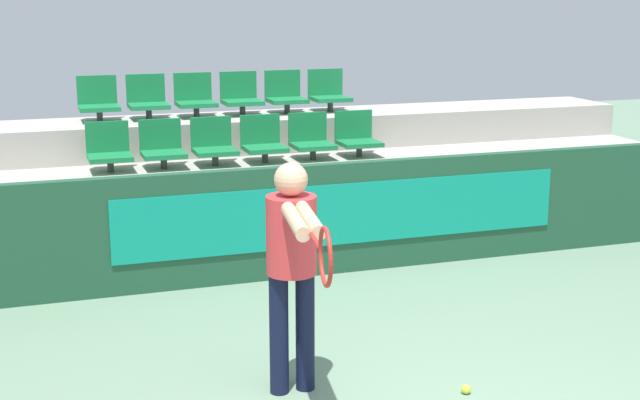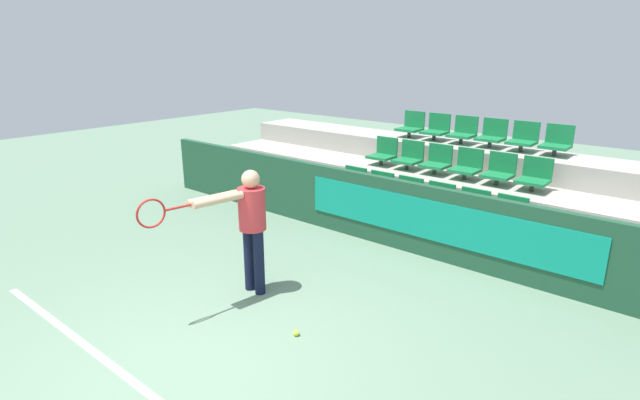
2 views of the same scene
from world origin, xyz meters
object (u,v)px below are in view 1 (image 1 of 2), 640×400
object	(u,v)px
stadium_chair_0	(122,208)
stadium_chair_5	(391,188)
stadium_chair_15	(241,96)
stadium_chair_6	(109,150)
stadium_chair_1	(180,204)
stadium_chair_12	(98,102)
stadium_chair_10	(311,139)
stadium_chair_17	(328,93)
stadium_chair_4	(341,192)
stadium_chair_7	(162,147)
stadium_chair_11	(357,137)
stadium_chair_8	(214,144)
stadium_chair_3	(289,196)
stadium_chair_16	(285,95)
stadium_chair_9	(263,142)
tennis_player	(293,254)
stadium_chair_14	(195,98)
stadium_chair_2	(236,200)
tennis_ball	(466,389)
stadium_chair_13	(147,100)

from	to	relation	value
stadium_chair_0	stadium_chair_5	size ratio (longest dim) A/B	1.00
stadium_chair_0	stadium_chair_5	world-z (taller)	same
stadium_chair_15	stadium_chair_6	bearing A→B (deg)	-148.97
stadium_chair_1	stadium_chair_12	size ratio (longest dim) A/B	1.00
stadium_chair_10	stadium_chair_17	xyz separation A→B (m)	(0.56, 1.02, 0.40)
stadium_chair_4	stadium_chair_17	bearing A→B (deg)	74.51
stadium_chair_7	stadium_chair_15	distance (m)	1.57
stadium_chair_11	stadium_chair_12	world-z (taller)	stadium_chair_12
stadium_chair_8	stadium_chair_12	bearing A→B (deg)	137.94
stadium_chair_0	stadium_chair_6	distance (m)	1.09
stadium_chair_3	stadium_chair_17	size ratio (longest dim) A/B	1.00
stadium_chair_1	stadium_chair_8	size ratio (longest dim) A/B	1.00
stadium_chair_6	stadium_chair_7	size ratio (longest dim) A/B	1.00
stadium_chair_12	stadium_chair_17	size ratio (longest dim) A/B	1.00
stadium_chair_6	stadium_chair_1	bearing A→B (deg)	-61.01
stadium_chair_3	stadium_chair_16	bearing A→B (deg)	74.51
stadium_chair_9	tennis_player	bearing A→B (deg)	-102.46
stadium_chair_8	stadium_chair_11	world-z (taller)	same
stadium_chair_12	stadium_chair_14	world-z (taller)	same
stadium_chair_10	stadium_chair_12	world-z (taller)	stadium_chair_12
stadium_chair_5	stadium_chair_14	distance (m)	2.77
stadium_chair_0	stadium_chair_14	world-z (taller)	stadium_chair_14
stadium_chair_9	stadium_chair_16	bearing A→B (deg)	61.01
stadium_chair_4	stadium_chair_2	bearing A→B (deg)	180.00
stadium_chair_2	stadium_chair_7	distance (m)	1.23
stadium_chair_9	tennis_ball	size ratio (longest dim) A/B	7.82
stadium_chair_1	stadium_chair_15	bearing A→B (deg)	61.01
stadium_chair_10	stadium_chair_14	distance (m)	1.57
stadium_chair_11	stadium_chair_14	world-z (taller)	stadium_chair_14
stadium_chair_13	stadium_chair_17	size ratio (longest dim) A/B	1.00
stadium_chair_17	tennis_player	bearing A→B (deg)	-111.49
stadium_chair_13	stadium_chair_16	size ratio (longest dim) A/B	1.00
stadium_chair_2	stadium_chair_17	world-z (taller)	stadium_chair_17
stadium_chair_13	stadium_chair_1	bearing A→B (deg)	-90.00
stadium_chair_14	stadium_chair_11	bearing A→B (deg)	-31.03
stadium_chair_11	stadium_chair_15	bearing A→B (deg)	137.94
stadium_chair_17	stadium_chair_2	bearing A→B (deg)	-129.73
stadium_chair_6	stadium_chair_16	bearing A→B (deg)	24.28
stadium_chair_11	tennis_ball	bearing A→B (deg)	-101.69
tennis_player	stadium_chair_11	bearing A→B (deg)	72.59
stadium_chair_4	stadium_chair_8	xyz separation A→B (m)	(-1.13, 1.02, 0.40)
stadium_chair_1	stadium_chair_17	bearing A→B (deg)	42.06
stadium_chair_1	stadium_chair_17	distance (m)	3.14
stadium_chair_7	stadium_chair_13	size ratio (longest dim) A/B	1.00
stadium_chair_8	tennis_player	size ratio (longest dim) A/B	0.32
tennis_player	stadium_chair_12	bearing A→B (deg)	106.95
stadium_chair_2	tennis_ball	size ratio (longest dim) A/B	7.82
stadium_chair_6	stadium_chair_10	xyz separation A→B (m)	(2.26, 0.00, 0.00)
stadium_chair_15	stadium_chair_17	bearing A→B (deg)	0.00
stadium_chair_0	stadium_chair_12	size ratio (longest dim) A/B	1.00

